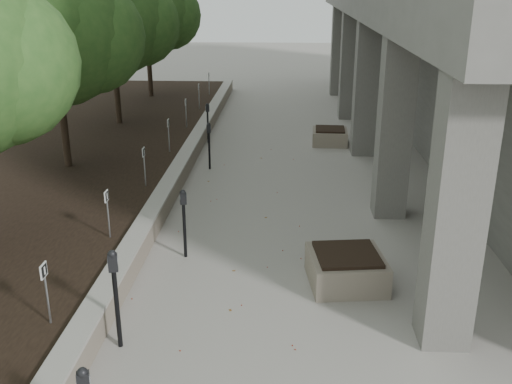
% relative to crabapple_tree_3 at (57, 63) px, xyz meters
% --- Properties ---
extents(ground, '(90.00, 90.00, 0.00)m').
position_rel_crabapple_tree_3_xyz_m(ground, '(4.80, -8.00, -3.12)').
color(ground, gray).
rests_on(ground, ground).
extents(retaining_wall, '(0.39, 26.00, 0.50)m').
position_rel_crabapple_tree_3_xyz_m(retaining_wall, '(2.97, 1.00, -2.87)').
color(retaining_wall, gray).
rests_on(retaining_wall, ground).
extents(planting_bed, '(7.00, 26.00, 0.40)m').
position_rel_crabapple_tree_3_xyz_m(planting_bed, '(-0.70, 1.00, -2.92)').
color(planting_bed, black).
rests_on(planting_bed, ground).
extents(crabapple_tree_3, '(4.60, 4.00, 5.44)m').
position_rel_crabapple_tree_3_xyz_m(crabapple_tree_3, '(0.00, 0.00, 0.00)').
color(crabapple_tree_3, '#2B5520').
rests_on(crabapple_tree_3, planting_bed).
extents(crabapple_tree_4, '(4.60, 4.00, 5.44)m').
position_rel_crabapple_tree_3_xyz_m(crabapple_tree_4, '(0.00, 5.00, 0.00)').
color(crabapple_tree_4, '#2B5520').
rests_on(crabapple_tree_4, planting_bed).
extents(crabapple_tree_5, '(4.60, 4.00, 5.44)m').
position_rel_crabapple_tree_3_xyz_m(crabapple_tree_5, '(0.00, 10.00, 0.00)').
color(crabapple_tree_5, '#2B5520').
rests_on(crabapple_tree_5, planting_bed).
extents(parking_sign_2, '(0.04, 0.22, 0.96)m').
position_rel_crabapple_tree_3_xyz_m(parking_sign_2, '(2.45, -7.50, -2.24)').
color(parking_sign_2, black).
rests_on(parking_sign_2, planting_bed).
extents(parking_sign_3, '(0.04, 0.22, 0.96)m').
position_rel_crabapple_tree_3_xyz_m(parking_sign_3, '(2.45, -4.50, -2.24)').
color(parking_sign_3, black).
rests_on(parking_sign_3, planting_bed).
extents(parking_sign_4, '(0.04, 0.22, 0.96)m').
position_rel_crabapple_tree_3_xyz_m(parking_sign_4, '(2.45, -1.50, -2.24)').
color(parking_sign_4, black).
rests_on(parking_sign_4, planting_bed).
extents(parking_sign_5, '(0.04, 0.22, 0.96)m').
position_rel_crabapple_tree_3_xyz_m(parking_sign_5, '(2.45, 1.50, -2.24)').
color(parking_sign_5, black).
rests_on(parking_sign_5, planting_bed).
extents(parking_sign_6, '(0.04, 0.22, 0.96)m').
position_rel_crabapple_tree_3_xyz_m(parking_sign_6, '(2.45, 4.50, -2.24)').
color(parking_sign_6, black).
rests_on(parking_sign_6, planting_bed).
extents(parking_sign_7, '(0.04, 0.22, 0.96)m').
position_rel_crabapple_tree_3_xyz_m(parking_sign_7, '(2.45, 7.50, -2.24)').
color(parking_sign_7, black).
rests_on(parking_sign_7, planting_bed).
extents(parking_sign_8, '(0.04, 0.22, 0.96)m').
position_rel_crabapple_tree_3_xyz_m(parking_sign_8, '(2.45, 10.50, -2.24)').
color(parking_sign_8, black).
rests_on(parking_sign_8, planting_bed).
extents(parking_meter_2, '(0.18, 0.14, 1.57)m').
position_rel_crabapple_tree_3_xyz_m(parking_meter_2, '(3.43, -7.45, -2.34)').
color(parking_meter_2, black).
rests_on(parking_meter_2, ground).
extents(parking_meter_3, '(0.16, 0.14, 1.39)m').
position_rel_crabapple_tree_3_xyz_m(parking_meter_3, '(3.90, -4.46, -2.42)').
color(parking_meter_3, black).
rests_on(parking_meter_3, ground).
extents(parking_meter_4, '(0.14, 0.10, 1.35)m').
position_rel_crabapple_tree_3_xyz_m(parking_meter_4, '(3.66, 1.15, -2.44)').
color(parking_meter_4, black).
rests_on(parking_meter_4, ground).
extents(parking_meter_5, '(0.16, 0.13, 1.33)m').
position_rel_crabapple_tree_3_xyz_m(parking_meter_5, '(3.25, 3.97, -2.45)').
color(parking_meter_5, black).
rests_on(parking_meter_5, ground).
extents(planter_front, '(1.43, 1.43, 0.60)m').
position_rel_crabapple_tree_3_xyz_m(planter_front, '(6.93, -5.36, -2.82)').
color(planter_front, gray).
rests_on(planter_front, ground).
extents(planter_back, '(1.17, 1.17, 0.52)m').
position_rel_crabapple_tree_3_xyz_m(planter_back, '(7.26, 4.06, -2.86)').
color(planter_back, gray).
rests_on(planter_back, ground).
extents(berry_scatter, '(3.30, 14.10, 0.02)m').
position_rel_crabapple_tree_3_xyz_m(berry_scatter, '(4.70, -3.00, -3.11)').
color(berry_scatter, maroon).
rests_on(berry_scatter, ground).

